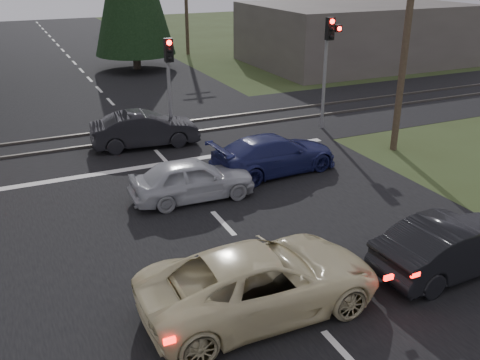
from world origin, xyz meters
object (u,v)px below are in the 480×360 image
cream_coupe (261,280)px  utility_pole_near (408,25)px  silver_car (192,179)px  traffic_signal_right (329,52)px  dark_hatchback (454,246)px  blue_sedan (274,154)px  dark_car_far (145,130)px  traffic_signal_center (169,72)px

cream_coupe → utility_pole_near: bearing=-53.2°
utility_pole_near → silver_car: 9.66m
traffic_signal_right → dark_hatchback: size_ratio=1.14×
blue_sedan → utility_pole_near: bearing=-93.1°
dark_car_far → traffic_signal_center: bearing=-72.3°
traffic_signal_center → traffic_signal_right: bearing=-10.4°
traffic_signal_right → utility_pole_near: bearing=-74.7°
utility_pole_near → dark_car_far: bearing=153.1°
utility_pole_near → blue_sedan: (-5.37, -0.16, -4.06)m
dark_hatchback → utility_pole_near: bearing=-33.9°
traffic_signal_center → cream_coupe: bearing=-98.8°
traffic_signal_right → traffic_signal_center: 6.68m
traffic_signal_center → blue_sedan: 5.70m
utility_pole_near → traffic_signal_center: bearing=148.0°
utility_pole_near → blue_sedan: size_ratio=1.97×
traffic_signal_right → dark_car_far: bearing=173.1°
blue_sedan → dark_hatchback: bearing=-178.0°
traffic_signal_center → utility_pole_near: utility_pole_near is taller
traffic_signal_right → utility_pole_near: 3.87m
traffic_signal_center → dark_car_far: traffic_signal_center is taller
cream_coupe → dark_car_far: 11.43m
traffic_signal_right → silver_car: (-7.75, -4.54, -2.66)m
silver_car → dark_car_far: 5.48m
traffic_signal_right → traffic_signal_center: bearing=169.6°
cream_coupe → blue_sedan: bearing=-30.0°
dark_hatchback → silver_car: 7.72m
blue_sedan → dark_car_far: 5.66m
traffic_signal_right → cream_coupe: traffic_signal_right is taller
silver_car → dark_car_far: bearing=2.0°
dark_hatchback → silver_car: (-4.20, 6.47, -0.03)m
utility_pole_near → silver_car: (-8.70, -1.07, -4.07)m
traffic_signal_center → dark_hatchback: traffic_signal_center is taller
cream_coupe → dark_car_far: size_ratio=1.25×
dark_hatchback → dark_car_far: (-4.20, 11.95, 0.00)m
traffic_signal_center → cream_coupe: (-1.82, -11.68, -2.09)m
dark_hatchback → blue_sedan: bearing=3.7°
blue_sedan → dark_car_far: bearing=31.2°
cream_coupe → dark_hatchback: bearing=-96.4°
traffic_signal_center → dark_hatchback: size_ratio=0.99×
cream_coupe → silver_car: cream_coupe is taller
dark_hatchback → dark_car_far: 12.67m
traffic_signal_center → dark_car_far: bearing=-167.8°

